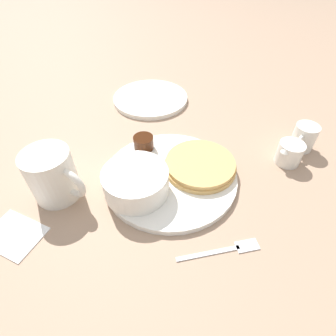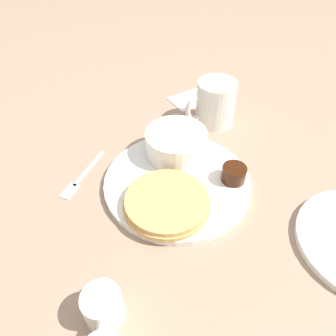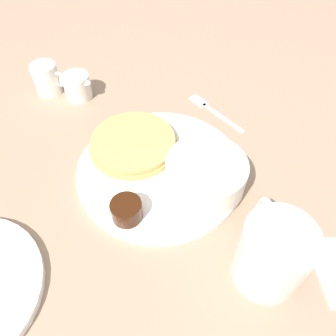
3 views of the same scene
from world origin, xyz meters
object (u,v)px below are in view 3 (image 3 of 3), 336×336
at_px(plate, 160,170).
at_px(creamer_pitcher_far, 47,78).
at_px(bowl, 206,173).
at_px(creamer_pitcher_near, 77,86).
at_px(fork, 210,109).
at_px(coffee_mug, 272,253).

xyz_separation_m(plate, creamer_pitcher_far, (0.27, 0.16, 0.02)).
xyz_separation_m(bowl, creamer_pitcher_near, (0.28, 0.16, -0.01)).
distance_m(creamer_pitcher_near, creamer_pitcher_far, 0.06).
bearing_deg(bowl, plate, 47.79).
relative_size(creamer_pitcher_far, fork, 0.52).
xyz_separation_m(plate, fork, (0.12, -0.13, -0.00)).
height_order(creamer_pitcher_far, fork, creamer_pitcher_far).
bearing_deg(creamer_pitcher_near, fork, -114.65).
relative_size(plate, coffee_mug, 2.26).
relative_size(plate, bowl, 2.22).
relative_size(bowl, creamer_pitcher_far, 1.77).
bearing_deg(creamer_pitcher_near, creamer_pitcher_far, 58.65).
relative_size(plate, creamer_pitcher_near, 4.30).
distance_m(coffee_mug, creamer_pitcher_far, 0.52).
height_order(bowl, creamer_pitcher_near, bowl).
distance_m(plate, creamer_pitcher_far, 0.31).
distance_m(plate, coffee_mug, 0.22).
relative_size(plate, fork, 2.06).
distance_m(bowl, coffee_mug, 0.15).
bearing_deg(creamer_pitcher_far, fork, -115.97).
relative_size(creamer_pitcher_near, fork, 0.48).
xyz_separation_m(creamer_pitcher_far, fork, (-0.14, -0.29, -0.03)).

